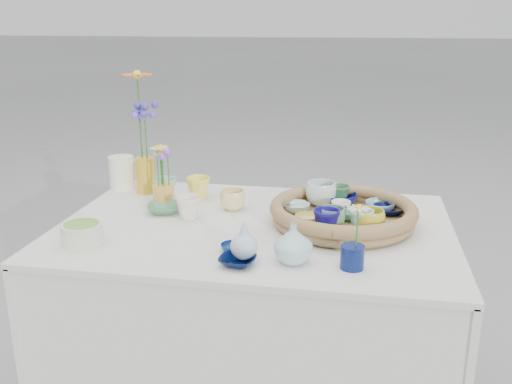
# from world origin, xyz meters

# --- Properties ---
(wicker_tray) EXTENTS (0.47, 0.47, 0.08)m
(wicker_tray) POSITION_xyz_m (0.28, 0.05, 0.80)
(wicker_tray) COLOR brown
(wicker_tray) RESTS_ON display_table
(tray_ceramic_0) EXTENTS (0.13, 0.13, 0.04)m
(tray_ceramic_0) POSITION_xyz_m (0.26, 0.21, 0.80)
(tray_ceramic_0) COLOR navy
(tray_ceramic_0) RESTS_ON wicker_tray
(tray_ceramic_1) EXTENTS (0.13, 0.13, 0.03)m
(tray_ceramic_1) POSITION_xyz_m (0.43, 0.14, 0.80)
(tray_ceramic_1) COLOR #030736
(tray_ceramic_1) RESTS_ON wicker_tray
(tray_ceramic_2) EXTENTS (0.10, 0.10, 0.07)m
(tray_ceramic_2) POSITION_xyz_m (0.36, -0.05, 0.82)
(tray_ceramic_2) COLOR yellow
(tray_ceramic_2) RESTS_ON wicker_tray
(tray_ceramic_3) EXTENTS (0.12, 0.12, 0.03)m
(tray_ceramic_3) POSITION_xyz_m (0.30, 0.06, 0.80)
(tray_ceramic_3) COLOR #3C996E
(tray_ceramic_3) RESTS_ON wicker_tray
(tray_ceramic_4) EXTENTS (0.10, 0.10, 0.07)m
(tray_ceramic_4) POSITION_xyz_m (0.25, -0.03, 0.82)
(tray_ceramic_4) COLOR gray
(tray_ceramic_4) RESTS_ON wicker_tray
(tray_ceramic_5) EXTENTS (0.12, 0.12, 0.03)m
(tray_ceramic_5) POSITION_xyz_m (0.12, 0.10, 0.80)
(tray_ceramic_5) COLOR #B8EDE0
(tray_ceramic_5) RESTS_ON wicker_tray
(tray_ceramic_6) EXTENTS (0.14, 0.14, 0.08)m
(tray_ceramic_6) POSITION_xyz_m (0.20, 0.18, 0.82)
(tray_ceramic_6) COLOR silver
(tray_ceramic_6) RESTS_ON wicker_tray
(tray_ceramic_7) EXTENTS (0.07, 0.07, 0.06)m
(tray_ceramic_7) POSITION_xyz_m (0.27, 0.06, 0.81)
(tray_ceramic_7) COLOR white
(tray_ceramic_7) RESTS_ON wicker_tray
(tray_ceramic_8) EXTENTS (0.12, 0.12, 0.03)m
(tray_ceramic_8) POSITION_xyz_m (0.40, 0.16, 0.80)
(tray_ceramic_8) COLOR #91C1D2
(tray_ceramic_8) RESTS_ON wicker_tray
(tray_ceramic_9) EXTENTS (0.10, 0.10, 0.08)m
(tray_ceramic_9) POSITION_xyz_m (0.23, -0.08, 0.82)
(tray_ceramic_9) COLOR navy
(tray_ceramic_9) RESTS_ON wicker_tray
(tray_ceramic_10) EXTENTS (0.08, 0.08, 0.03)m
(tray_ceramic_10) POSITION_xyz_m (0.17, 0.00, 0.80)
(tray_ceramic_10) COLOR #DED164
(tray_ceramic_10) RESTS_ON wicker_tray
(tray_ceramic_11) EXTENTS (0.08, 0.08, 0.07)m
(tray_ceramic_11) POSITION_xyz_m (0.34, -0.05, 0.82)
(tray_ceramic_11) COLOR #ABE3C9
(tray_ceramic_11) RESTS_ON wicker_tray
(tray_ceramic_12) EXTENTS (0.10, 0.10, 0.07)m
(tray_ceramic_12) POSITION_xyz_m (0.26, 0.21, 0.82)
(tray_ceramic_12) COLOR #347343
(tray_ceramic_12) RESTS_ON wicker_tray
(loose_ceramic_0) EXTENTS (0.11, 0.11, 0.08)m
(loose_ceramic_0) POSITION_xyz_m (-0.26, 0.23, 0.81)
(loose_ceramic_0) COLOR #F9E950
(loose_ceramic_0) RESTS_ON display_table
(loose_ceramic_1) EXTENTS (0.11, 0.11, 0.07)m
(loose_ceramic_1) POSITION_xyz_m (-0.10, 0.14, 0.80)
(loose_ceramic_1) COLOR #F5D78F
(loose_ceramic_1) RESTS_ON display_table
(loose_ceramic_2) EXTENTS (0.14, 0.14, 0.03)m
(loose_ceramic_2) POSITION_xyz_m (-0.33, 0.06, 0.78)
(loose_ceramic_2) COLOR #4B8257
(loose_ceramic_2) RESTS_ON display_table
(loose_ceramic_3) EXTENTS (0.11, 0.11, 0.08)m
(loose_ceramic_3) POSITION_xyz_m (-0.23, 0.02, 0.80)
(loose_ceramic_3) COLOR white
(loose_ceramic_3) RESTS_ON display_table
(loose_ceramic_4) EXTENTS (0.08, 0.08, 0.02)m
(loose_ceramic_4) POSITION_xyz_m (-0.02, -0.22, 0.78)
(loose_ceramic_4) COLOR navy
(loose_ceramic_4) RESTS_ON display_table
(loose_ceramic_5) EXTENTS (0.10, 0.10, 0.08)m
(loose_ceramic_5) POSITION_xyz_m (-0.37, 0.21, 0.81)
(loose_ceramic_5) COLOR #97C6B4
(loose_ceramic_5) RESTS_ON display_table
(loose_ceramic_6) EXTENTS (0.11, 0.11, 0.02)m
(loose_ceramic_6) POSITION_xyz_m (0.01, -0.32, 0.78)
(loose_ceramic_6) COLOR black
(loose_ceramic_6) RESTS_ON display_table
(fluted_bowl) EXTENTS (0.15, 0.15, 0.06)m
(fluted_bowl) POSITION_xyz_m (-0.47, -0.25, 0.80)
(fluted_bowl) COLOR beige
(fluted_bowl) RESTS_ON display_table
(bud_vase_paleblue) EXTENTS (0.09, 0.09, 0.12)m
(bud_vase_paleblue) POSITION_xyz_m (0.02, -0.28, 0.82)
(bud_vase_paleblue) COLOR silver
(bud_vase_paleblue) RESTS_ON display_table
(bud_vase_seafoam) EXTENTS (0.13, 0.13, 0.11)m
(bud_vase_seafoam) POSITION_xyz_m (0.16, -0.27, 0.82)
(bud_vase_seafoam) COLOR #A3CECC
(bud_vase_seafoam) RESTS_ON display_table
(bud_vase_cobalt) EXTENTS (0.08, 0.08, 0.06)m
(bud_vase_cobalt) POSITION_xyz_m (0.32, -0.28, 0.80)
(bud_vase_cobalt) COLOR #0A164E
(bud_vase_cobalt) RESTS_ON display_table
(single_daisy) EXTENTS (0.09, 0.09, 0.12)m
(single_daisy) POSITION_xyz_m (0.33, -0.28, 0.88)
(single_daisy) COLOR white
(single_daisy) RESTS_ON bud_vase_cobalt
(tall_vase_yellow) EXTENTS (0.09, 0.09, 0.14)m
(tall_vase_yellow) POSITION_xyz_m (-0.47, 0.27, 0.83)
(tall_vase_yellow) COLOR gold
(tall_vase_yellow) RESTS_ON display_table
(gerbera) EXTENTS (0.15, 0.15, 0.33)m
(gerbera) POSITION_xyz_m (-0.49, 0.28, 1.06)
(gerbera) COLOR orange
(gerbera) RESTS_ON tall_vase_yellow
(hydrangea) EXTENTS (0.09, 0.09, 0.25)m
(hydrangea) POSITION_xyz_m (-0.46, 0.26, 0.99)
(hydrangea) COLOR #3F3C97
(hydrangea) RESTS_ON tall_vase_yellow
(white_pitcher) EXTENTS (0.15, 0.11, 0.13)m
(white_pitcher) POSITION_xyz_m (-0.58, 0.30, 0.83)
(white_pitcher) COLOR white
(white_pitcher) RESTS_ON display_table
(daisy_cup) EXTENTS (0.08, 0.08, 0.08)m
(daisy_cup) POSITION_xyz_m (-0.36, 0.14, 0.80)
(daisy_cup) COLOR gold
(daisy_cup) RESTS_ON display_table
(daisy_posy) EXTENTS (0.08, 0.08, 0.15)m
(daisy_posy) POSITION_xyz_m (-0.35, 0.13, 0.92)
(daisy_posy) COLOR silver
(daisy_posy) RESTS_ON daisy_cup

